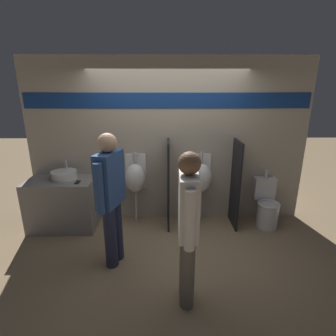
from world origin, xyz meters
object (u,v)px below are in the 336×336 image
object	(u,v)px
cell_phone	(77,182)
person_in_vest	(111,195)
toilet	(266,207)
person_with_lanyard	(188,224)
urinal_far	(201,178)
urinal_near_counter	(135,178)
sink_basin	(64,175)

from	to	relation	value
cell_phone	person_in_vest	distance (m)	1.06
toilet	person_with_lanyard	size ratio (longest dim) A/B	0.55
urinal_far	urinal_near_counter	bearing A→B (deg)	180.00
cell_phone	toilet	world-z (taller)	toilet
person_with_lanyard	urinal_near_counter	bearing A→B (deg)	24.05
cell_phone	person_in_vest	world-z (taller)	person_in_vest
urinal_near_counter	toilet	bearing A→B (deg)	-3.20
cell_phone	sink_basin	bearing A→B (deg)	145.35
sink_basin	urinal_near_counter	size ratio (longest dim) A/B	0.32
cell_phone	person_with_lanyard	xyz separation A→B (m)	(1.58, -1.46, 0.09)
cell_phone	urinal_near_counter	bearing A→B (deg)	17.76
toilet	person_in_vest	world-z (taller)	person_in_vest
sink_basin	urinal_near_counter	xyz separation A→B (m)	(1.12, 0.09, -0.09)
cell_phone	person_with_lanyard	bearing A→B (deg)	-42.88
sink_basin	person_with_lanyard	size ratio (longest dim) A/B	0.23
toilet	person_with_lanyard	bearing A→B (deg)	-132.14
urinal_near_counter	cell_phone	bearing A→B (deg)	-162.24
urinal_near_counter	urinal_far	xyz separation A→B (m)	(1.09, 0.00, 0.00)
sink_basin	person_in_vest	xyz separation A→B (m)	(0.95, -0.99, 0.07)
sink_basin	urinal_far	size ratio (longest dim) A/B	0.32
sink_basin	person_with_lanyard	distance (m)	2.47
cell_phone	urinal_far	bearing A→B (deg)	8.02
urinal_near_counter	urinal_far	bearing A→B (deg)	0.00
urinal_near_counter	toilet	xyz separation A→B (m)	(2.18, -0.12, -0.47)
sink_basin	toilet	bearing A→B (deg)	-0.55
urinal_far	toilet	world-z (taller)	urinal_far
sink_basin	urinal_far	bearing A→B (deg)	2.33
sink_basin	urinal_near_counter	distance (m)	1.13
urinal_near_counter	urinal_far	distance (m)	1.09
cell_phone	person_in_vest	xyz separation A→B (m)	(0.68, -0.80, 0.12)
urinal_far	person_with_lanyard	bearing A→B (deg)	-102.05
sink_basin	toilet	xyz separation A→B (m)	(3.31, -0.03, -0.56)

